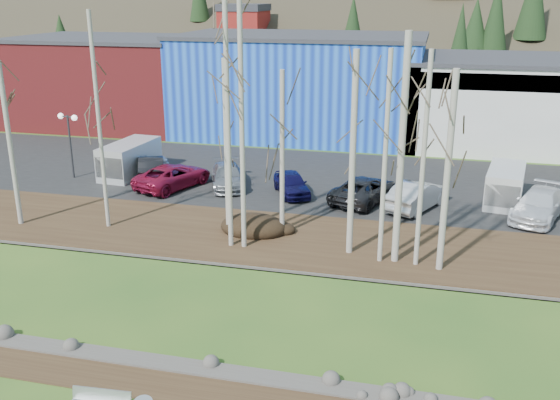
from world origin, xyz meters
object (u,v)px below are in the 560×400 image
(car_0, at_px, (135,163))
(car_5, at_px, (417,195))
(street_lamp, at_px, (69,128))
(van_grey, at_px, (128,160))
(car_1, at_px, (151,167))
(car_7, at_px, (539,205))
(car_2, at_px, (173,176))
(van_white, at_px, (505,186))
(car_4, at_px, (292,183))
(car_6, at_px, (364,189))
(car_3, at_px, (227,176))

(car_0, relative_size, car_5, 0.99)
(street_lamp, height_order, van_grey, street_lamp)
(street_lamp, height_order, car_5, street_lamp)
(car_1, distance_m, car_7, 23.34)
(car_2, relative_size, van_grey, 1.04)
(car_5, bearing_deg, van_white, -130.32)
(car_1, height_order, van_white, van_white)
(car_4, height_order, car_6, car_6)
(car_1, distance_m, van_white, 21.69)
(car_1, xyz_separation_m, car_4, (9.58, -1.24, -0.06))
(car_3, distance_m, car_4, 4.26)
(street_lamp, height_order, van_white, street_lamp)
(car_6, xyz_separation_m, van_white, (7.79, 1.67, 0.28))
(car_0, bearing_deg, car_2, 174.99)
(van_grey, bearing_deg, car_4, -2.39)
(car_2, distance_m, car_6, 11.72)
(car_2, distance_m, car_4, 7.40)
(van_white, xyz_separation_m, van_grey, (-23.39, -0.00, 0.07))
(car_4, distance_m, car_7, 13.70)
(car_6, height_order, van_grey, van_grey)
(car_3, relative_size, van_grey, 0.92)
(car_3, distance_m, car_5, 11.61)
(car_6, bearing_deg, car_1, 12.81)
(car_0, xyz_separation_m, car_2, (3.54, -2.02, -0.07))
(car_3, distance_m, car_6, 8.58)
(van_white, distance_m, van_grey, 23.39)
(street_lamp, xyz_separation_m, car_5, (21.85, -0.91, -2.49))
(car_0, distance_m, van_grey, 0.50)
(car_7, bearing_deg, car_3, -163.66)
(car_4, bearing_deg, car_7, -30.27)
(car_1, bearing_deg, car_0, -40.82)
(car_1, height_order, van_grey, van_grey)
(car_3, bearing_deg, car_5, -28.93)
(car_0, bearing_deg, van_white, -155.94)
(car_0, bearing_deg, street_lamp, 48.19)
(street_lamp, height_order, car_6, street_lamp)
(van_grey, bearing_deg, street_lamp, -153.36)
(street_lamp, relative_size, car_5, 0.88)
(car_6, xyz_separation_m, van_grey, (-15.60, 1.67, 0.35))
(car_0, bearing_deg, car_7, -161.08)
(car_2, bearing_deg, street_lamp, 16.60)
(car_5, distance_m, van_white, 5.30)
(car_4, relative_size, car_7, 0.76)
(car_6, bearing_deg, van_grey, 12.90)
(street_lamp, relative_size, car_7, 0.80)
(van_white, bearing_deg, car_1, -170.65)
(car_3, bearing_deg, street_lamp, 161.10)
(car_5, height_order, van_grey, van_grey)
(car_1, bearing_deg, car_5, 148.93)
(car_6, height_order, car_7, car_7)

